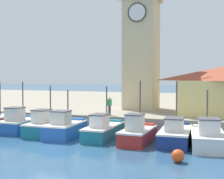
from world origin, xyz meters
TOP-DOWN VIEW (x-y plane):
  - ground_plane at (0.00, 0.00)m, footprint 300.00×300.00m
  - quay_wharf at (0.00, 26.76)m, footprint 120.00×40.00m
  - fishing_boat_left_inner at (-5.18, 3.99)m, footprint 2.42×4.23m
  - fishing_boat_mid_left at (-2.37, 3.75)m, footprint 2.12×4.80m
  - fishing_boat_center at (-0.37, 3.16)m, footprint 2.26×4.19m
  - fishing_boat_mid_right at (2.54, 3.84)m, footprint 1.92×4.96m
  - fishing_boat_right_inner at (5.36, 3.28)m, footprint 1.92×4.35m
  - fishing_boat_right_outer at (7.88, 4.03)m, footprint 2.31×5.30m
  - fishing_boat_far_right at (10.07, 3.50)m, footprint 2.78×5.14m
  - clock_tower at (2.76, 13.77)m, footprint 3.73×3.73m
  - mooring_buoy at (8.78, -0.76)m, footprint 0.72×0.72m
  - dock_worker_near_tower at (1.61, 7.52)m, footprint 0.34×0.22m

SIDE VIEW (x-z plane):
  - ground_plane at x=0.00m, z-range 0.00..0.00m
  - mooring_buoy at x=8.78m, z-range 0.00..0.72m
  - quay_wharf at x=0.00m, z-range 0.00..1.28m
  - fishing_boat_right_outer at x=7.88m, z-range -1.51..2.84m
  - fishing_boat_mid_right at x=2.54m, z-range -1.29..2.63m
  - fishing_boat_far_right at x=10.07m, z-range -1.21..2.58m
  - fishing_boat_right_inner at x=5.36m, z-range -1.49..2.90m
  - fishing_boat_mid_left at x=-2.37m, z-range -1.26..2.68m
  - fishing_boat_left_inner at x=-5.18m, z-range -1.39..2.84m
  - fishing_boat_center at x=-0.37m, z-range -1.09..2.57m
  - dock_worker_near_tower at x=1.61m, z-range 1.32..2.94m
  - clock_tower at x=2.76m, z-range 0.84..16.39m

